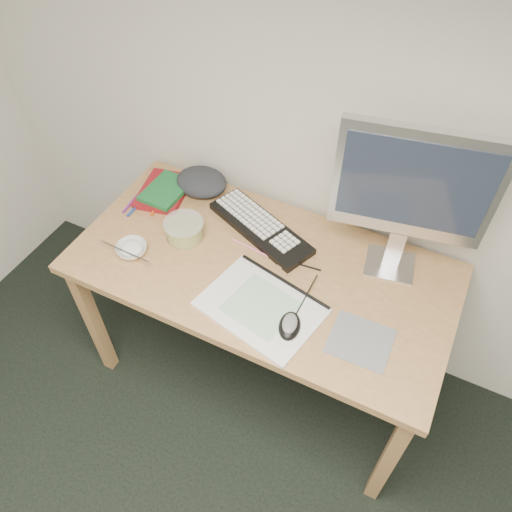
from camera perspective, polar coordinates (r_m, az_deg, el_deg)
The scene contains 18 objects.
desk at distance 1.89m, azimuth 0.58°, elevation -2.77°, with size 1.40×0.70×0.75m.
mousepad at distance 1.67m, azimuth 11.85°, elevation -9.47°, with size 0.20×0.18×0.00m, color gray.
sketchpad at distance 1.71m, azimuth 0.57°, elevation -5.86°, with size 0.40×0.28×0.01m, color white.
keyboard at distance 1.94m, azimuth 0.52°, elevation 3.23°, with size 0.46×0.15×0.03m, color black.
monitor at distance 1.65m, azimuth 17.50°, elevation 7.33°, with size 0.50×0.18×0.59m.
mouse at distance 1.64m, azimuth 3.88°, elevation -7.72°, with size 0.07×0.11×0.04m, color black.
rice_bowl at distance 1.92m, azimuth -14.01°, elevation 0.73°, with size 0.12×0.12×0.04m, color white.
chopsticks at distance 1.89m, azimuth -14.81°, elevation 0.53°, with size 0.02×0.02×0.22m, color silver.
fruit_tub at distance 1.92m, azimuth -8.20°, elevation 2.99°, with size 0.16×0.16×0.08m, color #E3E450.
book_red at distance 2.14m, azimuth -10.50°, elevation 7.30°, with size 0.18×0.24×0.02m, color maroon.
book_green at distance 2.11m, azimuth -10.25°, elevation 7.42°, with size 0.15×0.20×0.02m, color #18632F.
cloth_lump at distance 2.12m, azimuth -6.27°, elevation 8.41°, with size 0.18×0.15×0.08m, color #24252C.
pencil_pink at distance 1.88m, azimuth -0.42°, elevation 0.83°, with size 0.01×0.01×0.19m, color pink.
pencil_tan at distance 1.87m, azimuth 1.43°, elevation 0.32°, with size 0.01×0.01×0.18m, color tan.
pencil_black at distance 1.84m, azimuth 4.80°, elevation -0.89°, with size 0.01×0.01×0.18m, color black.
marker_blue at distance 2.10m, azimuth -13.53°, elevation 5.52°, with size 0.01×0.01×0.13m, color #1C419A.
marker_orange at distance 2.09m, azimuth -11.32°, elevation 5.83°, with size 0.01×0.01×0.14m, color #D15118.
marker_purple at distance 2.12m, azimuth -14.16°, elevation 5.83°, with size 0.01×0.01×0.11m, color #7B2383.
Camera 1 is at (0.22, 0.36, 2.14)m, focal length 35.00 mm.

